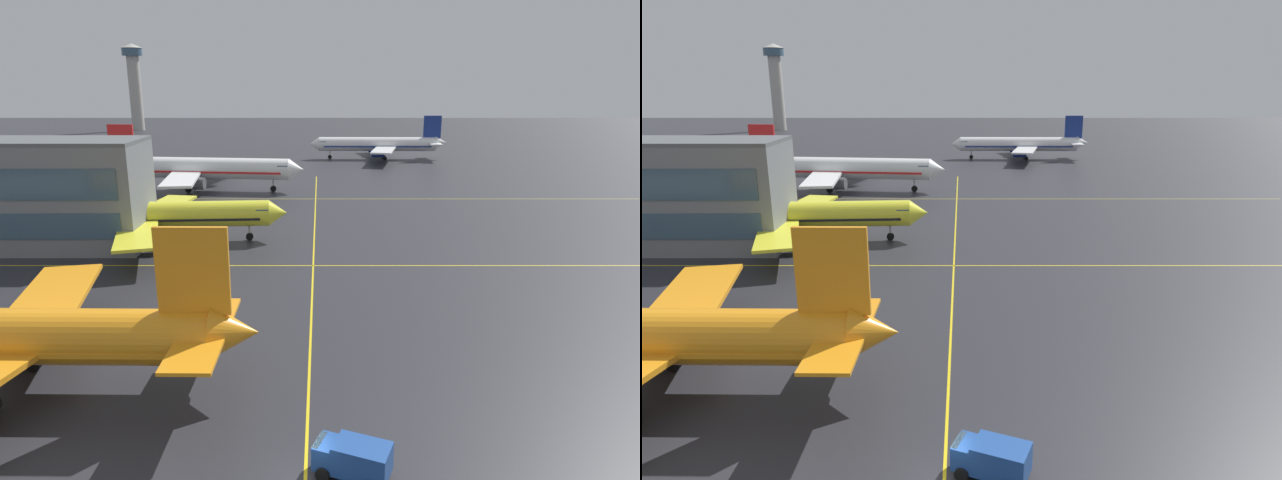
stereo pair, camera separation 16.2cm
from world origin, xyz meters
TOP-DOWN VIEW (x-y plane):
  - ground_plane at (0.00, 0.00)m, footprint 600.00×600.00m
  - airliner_second_row at (-21.04, 45.39)m, footprint 34.58×29.78m
  - airliner_third_row at (-22.72, 81.34)m, footprint 40.71×34.92m
  - airliner_far_left_stand at (16.97, 126.03)m, footprint 37.59×32.54m
  - taxiway_markings at (0.00, 35.51)m, footprint 118.49×123.77m
  - service_truck_red_van at (2.54, 0.19)m, footprint 4.49×3.29m
  - control_tower at (-78.61, 217.91)m, footprint 8.82×8.82m

SIDE VIEW (x-z plane):
  - ground_plane at x=0.00m, z-range 0.00..0.00m
  - taxiway_markings at x=0.00m, z-range 0.00..0.01m
  - service_truck_red_van at x=2.54m, z-range 0.13..2.23m
  - airliner_second_row at x=-21.04m, z-range -1.70..9.05m
  - airliner_far_left_stand at x=16.97m, z-range -1.86..9.87m
  - airliner_third_row at x=-22.72m, z-range -2.01..10.64m
  - control_tower at x=-78.61m, z-range 2.98..38.83m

